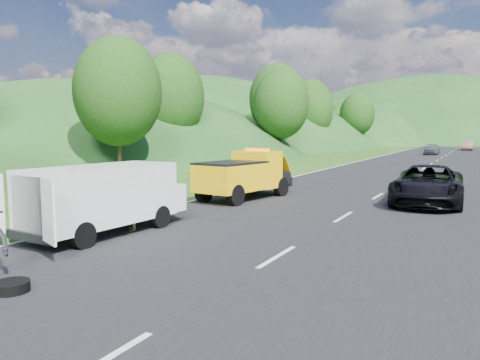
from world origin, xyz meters
The scene contains 14 objects.
ground centered at (0.00, 0.00, 0.00)m, with size 320.00×320.00×0.00m, color #38661E.
road_surface centered at (3.00, 40.00, 0.01)m, with size 14.00×200.00×0.02m, color black.
tree_line_left centered at (-19.00, 60.00, 0.00)m, with size 14.00×140.00×14.00m, color #254E17, non-canonical shape.
tow_truck centered at (-2.17, 6.38, 1.11)m, with size 2.67×5.49×2.26m.
white_van centered at (-2.55, -1.96, 1.16)m, with size 3.16×5.89×2.05m.
woman centered at (-3.97, 0.22, 0.00)m, with size 0.66×0.48×1.80m, color silver.
child centered at (-2.16, -1.33, 0.00)m, with size 0.54×0.42×1.11m, color #C9C66B.
suitcase centered at (-3.87, 0.13, 0.28)m, with size 0.35×0.20×0.57m, color brown.
spare_tire centered at (-0.50, -6.65, 0.00)m, with size 0.68×0.68×0.20m, color black.
passing_suv centered at (5.31, 8.57, 0.00)m, with size 2.70×5.86×1.63m, color black.
dist_car_a centered at (1.19, 53.22, 0.00)m, with size 1.71×4.26×1.45m, color #434247.
dist_car_b centered at (4.83, 70.47, 0.00)m, with size 1.60×4.59×1.51m, color brown.
dist_car_c centered at (2.29, 95.87, 0.00)m, with size 2.25×5.54×1.61m, color #9F504F.
dist_car_d centered at (2.52, 110.68, 0.00)m, with size 1.71×4.26×1.45m, color #5D7641.
Camera 1 is at (7.36, -12.27, 3.07)m, focal length 35.00 mm.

